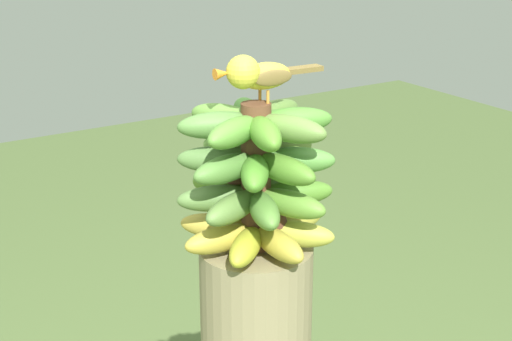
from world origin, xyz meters
TOP-DOWN VIEW (x-y plane):
  - banana_bunch at (-0.00, 0.00)m, footprint 0.26×0.26m
  - perched_bird at (-0.00, 0.00)m, footprint 0.05×0.19m
  - tropical_shrub at (-0.82, 0.49)m, footprint 0.29×0.29m

SIDE VIEW (x-z plane):
  - tropical_shrub at x=-0.82m, z-range 0.05..0.45m
  - banana_bunch at x=0.00m, z-range 0.97..1.22m
  - perched_bird at x=0.00m, z-range 1.22..1.30m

